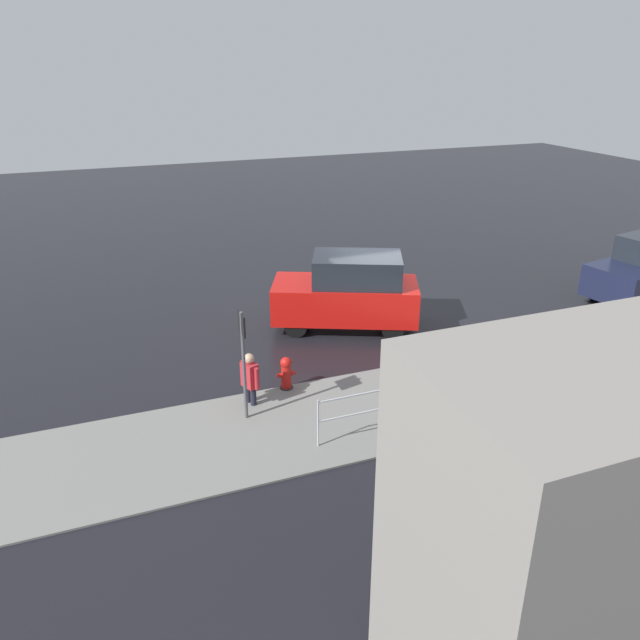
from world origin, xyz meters
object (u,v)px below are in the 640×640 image
(moving_hatchback, at_px, (348,292))
(pedestrian, at_px, (250,377))
(sign_post, at_px, (243,351))
(fire_hydrant, at_px, (286,374))

(moving_hatchback, bearing_deg, pedestrian, 40.64)
(sign_post, bearing_deg, moving_hatchback, -136.73)
(fire_hydrant, height_order, pedestrian, pedestrian)
(moving_hatchback, bearing_deg, fire_hydrant, 45.52)
(pedestrian, xyz_separation_m, sign_post, (0.24, 0.53, 0.90))
(fire_hydrant, bearing_deg, pedestrian, 21.37)
(moving_hatchback, xyz_separation_m, pedestrian, (3.61, 3.10, -0.34))
(moving_hatchback, distance_m, sign_post, 5.31)
(pedestrian, bearing_deg, moving_hatchback, -139.36)
(moving_hatchback, height_order, fire_hydrant, moving_hatchback)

